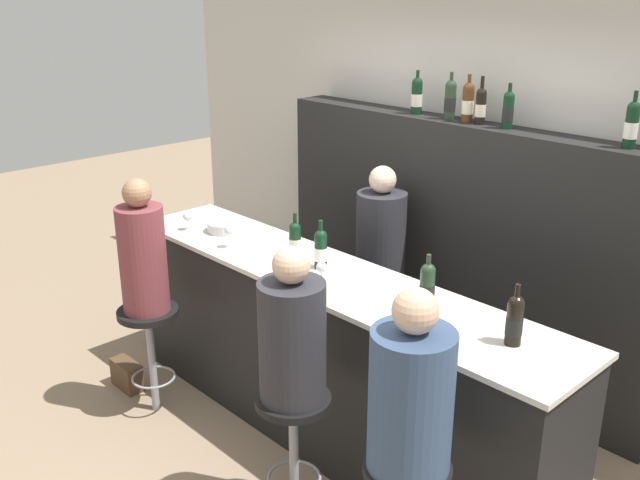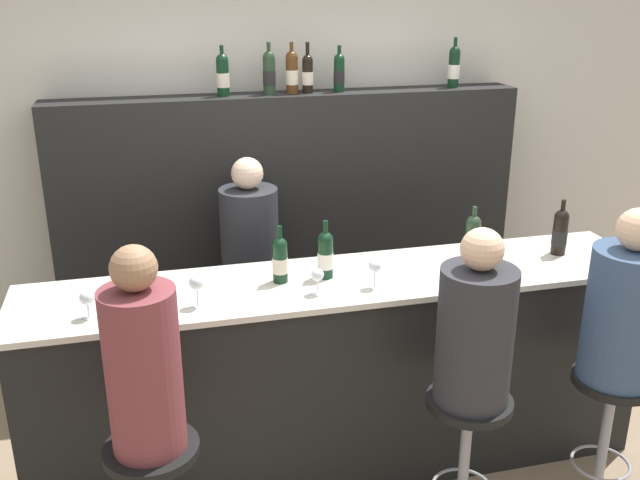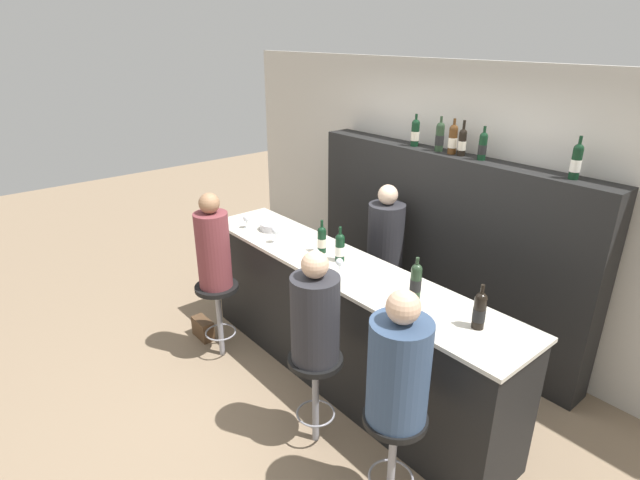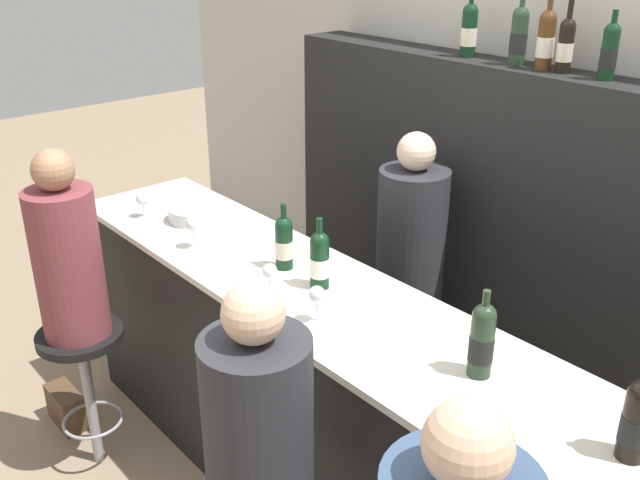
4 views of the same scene
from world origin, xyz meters
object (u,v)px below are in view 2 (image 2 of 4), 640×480
object	(u,v)px
bar_stool_left	(154,478)
guest_seated_middle	(475,329)
wine_bottle_counter_0	(280,259)
bar_stool_middle	(467,428)
wine_glass_1	(197,284)
guest_seated_right	(626,309)
bartender	(251,290)
guest_seated_left	(143,363)
bar_stool_right	(610,405)
wine_bottle_backbar_0	(223,75)
wine_bottle_backbar_1	(269,72)
wine_bottle_counter_2	(472,239)
wine_bottle_counter_3	(560,232)
wine_glass_0	(87,299)
wine_bottle_backbar_2	(292,72)
metal_bowl	(134,291)
wine_bottle_backbar_5	(454,66)
wine_bottle_backbar_3	(308,73)
wine_glass_3	(375,267)
wine_bottle_counter_1	(325,254)
wine_bottle_backbar_4	(339,72)
wine_glass_2	(318,276)

from	to	relation	value
bar_stool_left	guest_seated_middle	distance (m)	1.48
wine_bottle_counter_0	bar_stool_middle	size ratio (longest dim) A/B	0.39
guest_seated_middle	bar_stool_left	bearing A→B (deg)	180.00
wine_glass_1	guest_seated_right	world-z (taller)	guest_seated_right
bar_stool_middle	bartender	size ratio (longest dim) A/B	0.48
guest_seated_left	bar_stool_right	size ratio (longest dim) A/B	1.17
wine_bottle_backbar_0	wine_bottle_backbar_1	distance (m)	0.28
guest_seated_left	guest_seated_right	distance (m)	2.13
guest_seated_middle	bar_stool_right	world-z (taller)	guest_seated_middle
wine_bottle_counter_2	wine_bottle_counter_3	bearing A→B (deg)	0.00
wine_glass_0	bar_stool_left	world-z (taller)	wine_glass_0
wine_bottle_backbar_2	metal_bowl	world-z (taller)	wine_bottle_backbar_2
wine_bottle_backbar_5	guest_seated_middle	world-z (taller)	wine_bottle_backbar_5
metal_bowl	wine_glass_1	bearing A→B (deg)	-30.88
wine_bottle_backbar_5	guest_seated_left	bearing A→B (deg)	-137.79
wine_bottle_backbar_3	metal_bowl	size ratio (longest dim) A/B	1.25
wine_bottle_backbar_0	wine_glass_0	size ratio (longest dim) A/B	2.33
wine_glass_0	wine_bottle_backbar_3	bearing A→B (deg)	46.76
wine_bottle_backbar_2	wine_glass_3	world-z (taller)	wine_bottle_backbar_2
wine_bottle_counter_1	wine_bottle_backbar_0	bearing A→B (deg)	104.63
wine_bottle_backbar_4	guest_seated_left	distance (m)	2.44
wine_bottle_counter_1	wine_bottle_backbar_1	size ratio (longest dim) A/B	0.95
wine_bottle_backbar_1	guest_seated_left	world-z (taller)	wine_bottle_backbar_1
wine_bottle_counter_0	wine_bottle_counter_1	world-z (taller)	wine_bottle_counter_1
wine_bottle_backbar_0	guest_seated_middle	bearing A→B (deg)	-66.72
bar_stool_left	wine_bottle_backbar_4	bearing A→B (deg)	55.35
wine_bottle_counter_0	guest_seated_right	distance (m)	1.61
wine_bottle_backbar_3	wine_glass_2	world-z (taller)	wine_bottle_backbar_3
wine_bottle_backbar_1	bartender	distance (m)	1.33
wine_bottle_counter_3	bar_stool_right	bearing A→B (deg)	-95.20
wine_bottle_backbar_0	bar_stool_left	world-z (taller)	wine_bottle_backbar_0
bar_stool_middle	bar_stool_right	bearing A→B (deg)	0.00
wine_bottle_backbar_4	wine_glass_3	size ratio (longest dim) A/B	1.98
wine_glass_1	bar_stool_middle	bearing A→B (deg)	-23.01
wine_bottle_counter_1	bar_stool_left	size ratio (longest dim) A/B	0.40
metal_bowl	guest_seated_right	world-z (taller)	guest_seated_right
wine_glass_1	metal_bowl	size ratio (longest dim) A/B	0.62
metal_bowl	guest_seated_left	xyz separation A→B (m)	(0.03, -0.65, -0.02)
wine_bottle_counter_3	wine_bottle_backbar_0	world-z (taller)	wine_bottle_backbar_0
wine_glass_0	bar_stool_right	bearing A→B (deg)	-11.60
bar_stool_left	guest_seated_right	bearing A→B (deg)	0.00
wine_bottle_counter_2	bar_stool_right	bearing A→B (deg)	-55.91
guest_seated_left	guest_seated_middle	world-z (taller)	guest_seated_left
wine_bottle_backbar_2	wine_bottle_backbar_5	xyz separation A→B (m)	(1.08, -0.00, 0.00)
wine_bottle_counter_0	wine_glass_1	distance (m)	0.45
guest_seated_middle	guest_seated_right	world-z (taller)	guest_seated_right
wine_bottle_backbar_2	guest_seated_left	distance (m)	2.30
wine_bottle_backbar_2	bar_stool_left	bearing A→B (deg)	-117.96
wine_bottle_counter_1	bar_stool_left	world-z (taller)	wine_bottle_counter_1
wine_bottle_backbar_5	wine_glass_0	world-z (taller)	wine_bottle_backbar_5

